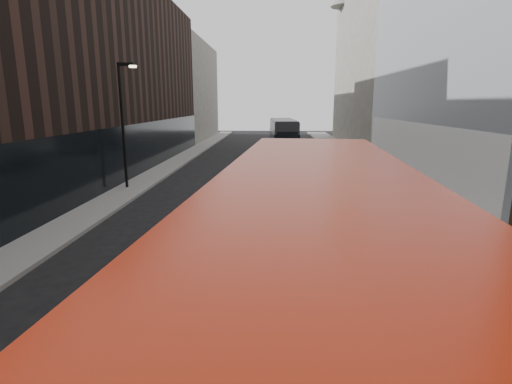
# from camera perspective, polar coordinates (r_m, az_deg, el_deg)

# --- Properties ---
(sidewalk_right) EXTENTS (3.00, 80.00, 0.15)m
(sidewalk_right) POSITION_cam_1_polar(r_m,az_deg,el_deg) (30.79, 16.10, 2.95)
(sidewalk_right) COLOR slate
(sidewalk_right) RESTS_ON ground
(sidewalk_left) EXTENTS (2.00, 80.00, 0.15)m
(sidewalk_left) POSITION_cam_1_polar(r_m,az_deg,el_deg) (31.08, -12.96, 3.20)
(sidewalk_left) COLOR slate
(sidewalk_left) RESTS_ON ground
(building_modern_block) EXTENTS (5.03, 22.00, 20.00)m
(building_modern_block) POSITION_cam_1_polar(r_m,az_deg,el_deg) (28.31, 27.81, 21.26)
(building_modern_block) COLOR #A5ABB0
(building_modern_block) RESTS_ON ground
(building_victorian) EXTENTS (6.50, 24.00, 21.00)m
(building_victorian) POSITION_cam_1_polar(r_m,az_deg,el_deg) (50.01, 16.14, 17.48)
(building_victorian) COLOR #625D56
(building_victorian) RESTS_ON ground
(building_left_mid) EXTENTS (5.00, 24.00, 14.00)m
(building_left_mid) POSITION_cam_1_polar(r_m,az_deg,el_deg) (36.57, -16.85, 15.25)
(building_left_mid) COLOR black
(building_left_mid) RESTS_ON ground
(building_left_far) EXTENTS (5.00, 20.00, 13.00)m
(building_left_far) POSITION_cam_1_polar(r_m,az_deg,el_deg) (57.79, -9.46, 13.92)
(building_left_far) COLOR #625D56
(building_left_far) RESTS_ON ground
(street_lamp) EXTENTS (1.06, 0.22, 7.00)m
(street_lamp) POSITION_cam_1_polar(r_m,az_deg,el_deg) (24.12, -18.40, 10.10)
(street_lamp) COLOR black
(street_lamp) RESTS_ON sidewalk_left
(red_bus) EXTENTS (3.20, 10.52, 4.19)m
(red_bus) POSITION_cam_1_polar(r_m,az_deg,el_deg) (4.75, 8.62, -21.11)
(red_bus) COLOR #B2220B
(red_bus) RESTS_ON ground
(grey_bus) EXTENTS (2.97, 10.38, 3.32)m
(grey_bus) POSITION_cam_1_polar(r_m,az_deg,el_deg) (42.29, 3.89, 8.22)
(grey_bus) COLOR black
(grey_bus) RESTS_ON ground
(car_a) EXTENTS (2.06, 4.54, 1.51)m
(car_a) POSITION_cam_1_polar(r_m,az_deg,el_deg) (21.85, 11.28, 1.24)
(car_a) COLOR black
(car_a) RESTS_ON ground
(car_b) EXTENTS (1.66, 3.93, 1.26)m
(car_b) POSITION_cam_1_polar(r_m,az_deg,el_deg) (28.61, 4.71, 3.83)
(car_b) COLOR #94959C
(car_b) RESTS_ON ground
(car_c) EXTENTS (2.18, 5.18, 1.49)m
(car_c) POSITION_cam_1_polar(r_m,az_deg,el_deg) (28.98, 4.90, 4.17)
(car_c) COLOR black
(car_c) RESTS_ON ground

